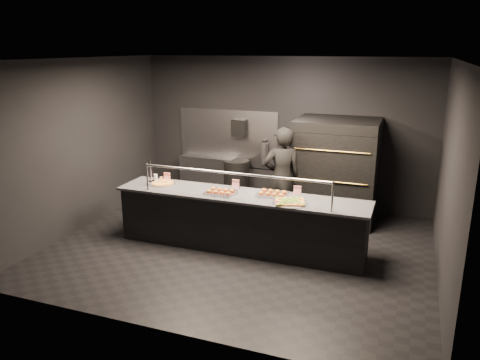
% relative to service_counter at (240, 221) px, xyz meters
% --- Properties ---
extents(room, '(6.04, 6.00, 3.00)m').
position_rel_service_counter_xyz_m(room, '(-0.02, 0.05, 1.03)').
color(room, black).
rests_on(room, ground).
extents(service_counter, '(4.10, 0.78, 1.37)m').
position_rel_service_counter_xyz_m(service_counter, '(0.00, 0.00, 0.00)').
color(service_counter, black).
rests_on(service_counter, ground).
extents(pizza_oven, '(1.50, 1.23, 1.91)m').
position_rel_service_counter_xyz_m(pizza_oven, '(1.20, 1.90, 0.50)').
color(pizza_oven, black).
rests_on(pizza_oven, ground).
extents(prep_shelf, '(1.20, 0.35, 0.90)m').
position_rel_service_counter_xyz_m(prep_shelf, '(-1.60, 2.32, -0.01)').
color(prep_shelf, '#99999E').
rests_on(prep_shelf, ground).
extents(towel_dispenser, '(0.30, 0.20, 0.35)m').
position_rel_service_counter_xyz_m(towel_dispenser, '(-0.90, 2.39, 1.09)').
color(towel_dispenser, black).
rests_on(towel_dispenser, room).
extents(fire_extinguisher, '(0.14, 0.14, 0.51)m').
position_rel_service_counter_xyz_m(fire_extinguisher, '(-0.35, 2.40, 0.60)').
color(fire_extinguisher, '#B2B2B7').
rests_on(fire_extinguisher, room).
extents(beer_tap, '(0.12, 0.18, 0.47)m').
position_rel_service_counter_xyz_m(beer_tap, '(-1.60, -0.04, 0.59)').
color(beer_tap, silver).
rests_on(beer_tap, service_counter).
extents(round_pizza, '(0.46, 0.46, 0.03)m').
position_rel_service_counter_xyz_m(round_pizza, '(-1.45, 0.08, 0.47)').
color(round_pizza, silver).
rests_on(round_pizza, service_counter).
extents(slider_tray_a, '(0.54, 0.45, 0.07)m').
position_rel_service_counter_xyz_m(slider_tray_a, '(-0.30, -0.08, 0.48)').
color(slider_tray_a, silver).
rests_on(slider_tray_a, service_counter).
extents(slider_tray_b, '(0.57, 0.50, 0.08)m').
position_rel_service_counter_xyz_m(slider_tray_b, '(0.50, 0.12, 0.49)').
color(slider_tray_b, silver).
rests_on(slider_tray_b, service_counter).
extents(square_pizza, '(0.54, 0.54, 0.05)m').
position_rel_service_counter_xyz_m(square_pizza, '(0.85, -0.15, 0.47)').
color(square_pizza, silver).
rests_on(square_pizza, service_counter).
extents(condiment_jar, '(0.17, 0.07, 0.11)m').
position_rel_service_counter_xyz_m(condiment_jar, '(-1.63, 0.24, 0.51)').
color(condiment_jar, silver).
rests_on(condiment_jar, service_counter).
extents(tent_cards, '(2.45, 0.04, 0.15)m').
position_rel_service_counter_xyz_m(tent_cards, '(-0.26, 0.28, 0.53)').
color(tent_cards, white).
rests_on(tent_cards, service_counter).
extents(trash_bin, '(0.54, 0.54, 0.89)m').
position_rel_service_counter_xyz_m(trash_bin, '(-0.90, 2.22, -0.02)').
color(trash_bin, black).
rests_on(trash_bin, ground).
extents(worker, '(0.80, 0.69, 1.84)m').
position_rel_service_counter_xyz_m(worker, '(0.37, 1.15, 0.46)').
color(worker, black).
rests_on(worker, ground).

